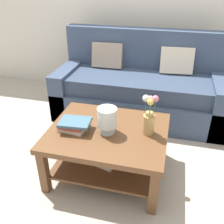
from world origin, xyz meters
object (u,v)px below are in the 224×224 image
(glass_hurricane_vase, at_px, (107,118))
(flower_pitcher, at_px, (149,118))
(coffee_table, at_px, (108,142))
(couch, at_px, (140,88))
(book_stack_main, at_px, (74,124))

(glass_hurricane_vase, xyz_separation_m, flower_pitcher, (0.34, 0.08, 0.01))
(coffee_table, height_order, glass_hurricane_vase, glass_hurricane_vase)
(couch, xyz_separation_m, glass_hurricane_vase, (-0.10, -1.26, 0.25))
(coffee_table, distance_m, flower_pitcher, 0.45)
(glass_hurricane_vase, height_order, flower_pitcher, flower_pitcher)
(flower_pitcher, bearing_deg, book_stack_main, -170.72)
(couch, bearing_deg, book_stack_main, -106.93)
(glass_hurricane_vase, bearing_deg, book_stack_main, -174.36)
(book_stack_main, bearing_deg, glass_hurricane_vase, 5.64)
(couch, height_order, flower_pitcher, couch)
(coffee_table, height_order, book_stack_main, book_stack_main)
(couch, bearing_deg, flower_pitcher, -78.31)
(book_stack_main, xyz_separation_m, glass_hurricane_vase, (0.30, 0.03, 0.09))
(book_stack_main, distance_m, flower_pitcher, 0.66)
(couch, height_order, glass_hurricane_vase, couch)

